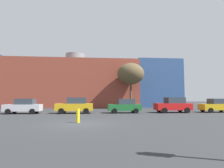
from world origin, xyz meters
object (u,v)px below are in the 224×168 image
Objects in this scene: parked_car_3 at (125,106)px; parked_car_2 at (75,105)px; parked_car_1 at (24,106)px; parked_car_4 at (173,105)px; parked_car_5 at (216,105)px; bare_tree_0 at (131,74)px; bollard_yellow_0 at (78,116)px.

parked_car_2 is at bearing 0.00° from parked_car_3.
parked_car_2 is at bearing -180.00° from parked_car_1.
parked_car_5 is (5.55, 0.00, -0.08)m from parked_car_4.
parked_car_2 reaches higher than parked_car_5.
bare_tree_0 reaches higher than parked_car_4.
parked_car_1 is at bearing 127.82° from bollard_yellow_0.
bare_tree_0 is at bearing 68.19° from bollard_yellow_0.
parked_car_3 is at bearing -180.00° from parked_car_1.
bare_tree_0 is (-8.78, 9.85, 5.10)m from parked_car_5.
parked_car_1 is 5.68m from parked_car_2.
parked_car_3 is 4.01× the size of bollard_yellow_0.
parked_car_2 is at bearing -0.00° from parked_car_4.
parked_car_3 reaches higher than bollard_yellow_0.
parked_car_1 is 17.94m from bare_tree_0.
bollard_yellow_0 is at bearing 127.82° from parked_car_1.
parked_car_3 is at bearing -0.00° from parked_car_5.
bare_tree_0 reaches higher than parked_car_2.
bare_tree_0 reaches higher than parked_car_3.
parked_car_1 is 0.50× the size of bare_tree_0.
bollard_yellow_0 is at bearing 28.11° from parked_car_5.
parked_car_3 is 9.85m from bollard_yellow_0.
parked_car_5 is at bearing 28.11° from bollard_yellow_0.
parked_car_4 is at bearing -180.00° from parked_car_1.
bollard_yellow_0 is (-7.40, -18.49, -5.46)m from bare_tree_0.
bollard_yellow_0 is at bearing 96.78° from parked_car_2.
parked_car_4 reaches higher than parked_car_5.
parked_car_4 is at bearing 180.00° from parked_car_2.
parked_car_1 is at bearing 0.00° from parked_car_4.
parked_car_2 is at bearing 96.78° from bollard_yellow_0.
parked_car_4 is 13.70m from bollard_yellow_0.
parked_car_4 is (5.91, -0.00, 0.09)m from parked_car_3.
parked_car_1 reaches higher than parked_car_5.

